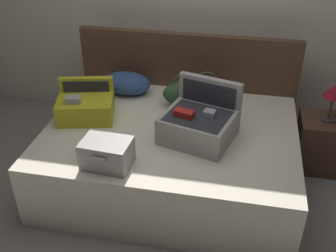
{
  "coord_description": "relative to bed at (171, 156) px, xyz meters",
  "views": [
    {
      "loc": [
        0.54,
        -2.36,
        2.33
      ],
      "look_at": [
        0.0,
        0.29,
        0.65
      ],
      "focal_mm": 43.63,
      "sensor_mm": 36.0,
      "label": 1
    }
  ],
  "objects": [
    {
      "name": "hard_case_small",
      "position": [
        -0.35,
        -0.56,
        0.38
      ],
      "size": [
        0.36,
        0.28,
        0.2
      ],
      "rotation": [
        0.0,
        0.0,
        -0.07
      ],
      "color": "gray",
      "rests_on": "bed"
    },
    {
      "name": "pillow_near_headboard",
      "position": [
        -0.53,
        0.55,
        0.38
      ],
      "size": [
        0.48,
        0.34,
        0.2
      ],
      "primitive_type": "ellipsoid",
      "rotation": [
        0.0,
        0.0,
        -0.08
      ],
      "color": "navy",
      "rests_on": "bed"
    },
    {
      "name": "table_lamp",
      "position": [
        1.3,
        0.51,
        0.48
      ],
      "size": [
        0.19,
        0.19,
        0.33
      ],
      "color": "#3F3833",
      "rests_on": "nightstand"
    },
    {
      "name": "headboard",
      "position": [
        0.0,
        0.8,
        0.27
      ],
      "size": [
        2.08,
        0.08,
        1.08
      ],
      "primitive_type": "cube",
      "color": "#4C3323",
      "rests_on": "ground"
    },
    {
      "name": "ground_plane",
      "position": [
        0.0,
        -0.4,
        -0.28
      ],
      "size": [
        12.0,
        12.0,
        0.0
      ],
      "primitive_type": "plane",
      "color": "gray"
    },
    {
      "name": "duffel_bag",
      "position": [
        0.13,
        0.44,
        0.41
      ],
      "size": [
        0.62,
        0.4,
        0.32
      ],
      "rotation": [
        0.0,
        0.0,
        0.3
      ],
      "color": "#2D4C2D",
      "rests_on": "bed"
    },
    {
      "name": "hard_case_medium",
      "position": [
        -0.74,
        0.05,
        0.39
      ],
      "size": [
        0.53,
        0.45,
        0.3
      ],
      "rotation": [
        0.0,
        0.0,
        0.24
      ],
      "color": "gold",
      "rests_on": "bed"
    },
    {
      "name": "hard_case_large",
      "position": [
        0.24,
        -0.07,
        0.41
      ],
      "size": [
        0.63,
        0.6,
        0.43
      ],
      "rotation": [
        0.0,
        0.0,
        -0.27
      ],
      "color": "gray",
      "rests_on": "bed"
    },
    {
      "name": "nightstand",
      "position": [
        1.3,
        0.51,
        -0.03
      ],
      "size": [
        0.44,
        0.4,
        0.5
      ],
      "primitive_type": "cube",
      "color": "#4C3323",
      "rests_on": "ground"
    },
    {
      "name": "bed",
      "position": [
        0.0,
        0.0,
        0.0
      ],
      "size": [
        2.04,
        1.52,
        0.55
      ],
      "primitive_type": "cube",
      "color": "beige",
      "rests_on": "ground"
    }
  ]
}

